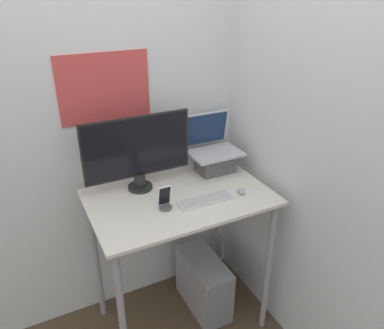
{
  "coord_description": "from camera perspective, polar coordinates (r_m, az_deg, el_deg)",
  "views": [
    {
      "loc": [
        -0.76,
        -1.35,
        2.09
      ],
      "look_at": [
        0.08,
        0.34,
        1.17
      ],
      "focal_mm": 35.0,
      "sensor_mm": 36.0,
      "label": 1
    }
  ],
  "objects": [
    {
      "name": "monitor",
      "position": [
        2.14,
        -8.27,
        1.82
      ],
      "size": [
        0.63,
        0.14,
        0.45
      ],
      "color": "black",
      "rests_on": "desk"
    },
    {
      "name": "laptop",
      "position": [
        2.4,
        3.33,
        1.3
      ],
      "size": [
        0.32,
        0.27,
        0.36
      ],
      "color": "#4C4C51",
      "rests_on": "desk"
    },
    {
      "name": "wall_back",
      "position": [
        2.38,
        -6.4,
        6.52
      ],
      "size": [
        6.0,
        0.06,
        2.6
      ],
      "color": "silver",
      "rests_on": "ground_plane"
    },
    {
      "name": "cell_phone",
      "position": [
        2.02,
        -4.16,
        -5.6
      ],
      "size": [
        0.07,
        0.07,
        0.14
      ],
      "color": "#4C4C51",
      "rests_on": "desk"
    },
    {
      "name": "desk",
      "position": [
        2.24,
        -1.9,
        -8.05
      ],
      "size": [
        1.03,
        0.67,
        0.99
      ],
      "color": "beige",
      "rests_on": "ground_plane"
    },
    {
      "name": "mouse",
      "position": [
        2.19,
        7.51,
        -4.05
      ],
      "size": [
        0.04,
        0.07,
        0.03
      ],
      "color": "#99999E",
      "rests_on": "desk"
    },
    {
      "name": "computer_tower",
      "position": [
        2.73,
        1.78,
        -17.65
      ],
      "size": [
        0.22,
        0.47,
        0.4
      ],
      "color": "gray",
      "rests_on": "ground_plane"
    },
    {
      "name": "keyboard",
      "position": [
        2.1,
        2.08,
        -5.43
      ],
      "size": [
        0.32,
        0.1,
        0.02
      ],
      "color": "silver",
      "rests_on": "desk"
    },
    {
      "name": "wall_side_right",
      "position": [
        2.07,
        17.25,
        2.46
      ],
      "size": [
        0.05,
        6.0,
        2.6
      ],
      "color": "silver",
      "rests_on": "ground_plane"
    }
  ]
}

